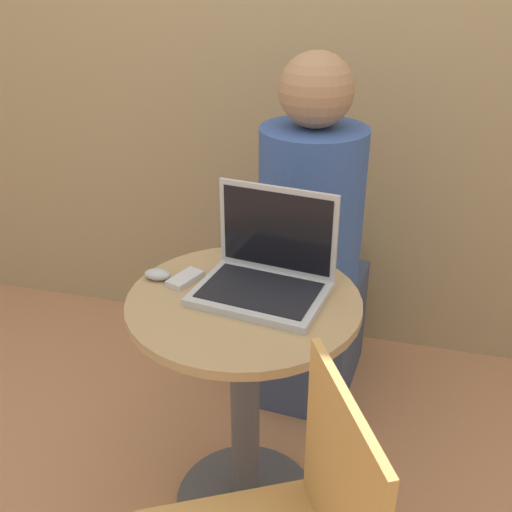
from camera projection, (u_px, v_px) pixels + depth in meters
name	position (u px, v px, depth m)	size (l,w,h in m)	color
ground_plane	(246.00, 501.00, 1.88)	(12.00, 12.00, 0.00)	tan
back_wall	(319.00, 25.00, 2.16)	(7.00, 0.05, 2.60)	tan
round_table	(245.00, 379.00, 1.66)	(0.61, 0.61, 0.75)	#4C4C51
laptop	(266.00, 271.00, 1.55)	(0.36, 0.29, 0.26)	#B7B7BC
cell_phone	(185.00, 279.00, 1.61)	(0.08, 0.12, 0.02)	silver
computer_mouse	(158.00, 274.00, 1.62)	(0.07, 0.05, 0.03)	#B2B2B7
person_seated	(312.00, 267.00, 2.11)	(0.36, 0.54, 1.29)	#3D4766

